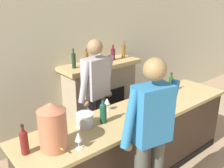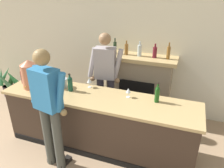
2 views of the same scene
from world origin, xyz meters
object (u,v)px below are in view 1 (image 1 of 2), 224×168
Objects in this scene: wine_bottle_merlot_tall at (171,83)px; wine_glass_by_dispenser at (152,92)px; person_bartender at (96,95)px; ice_bucket_steel at (85,120)px; wine_glass_front_right at (107,102)px; wine_bottle_riesling_slim at (103,112)px; copper_dispenser at (53,126)px; person_customer at (150,139)px; wine_bottle_burgundy_dark at (24,141)px; wine_glass_back_row at (78,137)px; fireplace_stone at (101,97)px.

wine_glass_by_dispenser is (-0.43, -0.01, -0.03)m from wine_bottle_merlot_tall.
person_bartender is 0.80m from ice_bucket_steel.
wine_bottle_riesling_slim is at bearing -136.53° from wine_glass_front_right.
wine_bottle_merlot_tall is (2.05, 0.22, -0.11)m from copper_dispenser.
copper_dispenser is (-0.73, 0.56, 0.17)m from person_customer.
wine_bottle_merlot_tall reaches higher than wine_bottle_riesling_slim.
ice_bucket_steel is at bearing 109.74° from person_customer.
wine_bottle_burgundy_dark is at bearing 158.29° from copper_dispenser.
wine_bottle_burgundy_dark reaches higher than wine_glass_back_row.
person_customer is at bearing -34.02° from wine_bottle_burgundy_dark.
fireplace_stone is at bearing 48.60° from person_bartender.
wine_bottle_riesling_slim is (0.68, 0.11, -0.11)m from copper_dispenser.
wine_bottle_riesling_slim is (-0.05, 0.67, 0.06)m from person_customer.
person_bartender reaches higher than copper_dispenser.
copper_dispenser is at bearing -170.84° from wine_bottle_riesling_slim.
fireplace_stone is 8.75× the size of wine_glass_back_row.
fireplace_stone reaches higher than copper_dispenser.
wine_bottle_merlot_tall is (1.32, 0.78, 0.06)m from person_customer.
copper_dispenser is at bearing -139.79° from fireplace_stone.
person_bartender is 0.73m from wine_bottle_riesling_slim.
ice_bucket_steel is 1.12× the size of wine_glass_back_row.
wine_bottle_riesling_slim is at bearing 27.84° from wine_glass_back_row.
copper_dispenser is (-1.54, -1.30, 0.54)m from fireplace_stone.
wine_bottle_burgundy_dark reaches higher than ice_bucket_steel.
person_customer is 6.11× the size of wine_bottle_burgundy_dark.
wine_bottle_riesling_slim is at bearing -125.86° from fireplace_stone.
wine_bottle_burgundy_dark reaches higher than wine_glass_by_dispenser.
wine_bottle_riesling_slim reaches higher than wine_glass_back_row.
person_bartender is at bearing 59.97° from wine_bottle_riesling_slim.
wine_glass_front_right is (-0.63, -0.97, 0.41)m from fireplace_stone.
wine_glass_back_row is at bearing -165.62° from wine_glass_by_dispenser.
wine_bottle_burgundy_dark is at bearing -153.65° from person_bartender.
fireplace_stone is 1.23m from wine_glass_front_right.
wine_glass_back_row is (-0.29, -0.33, 0.05)m from ice_bucket_steel.
copper_dispenser is 1.64m from wine_glass_by_dispenser.
ice_bucket_steel is 0.47m from wine_glass_front_right.
person_customer reaches higher than fireplace_stone.
wine_glass_by_dispenser is (0.58, -0.52, 0.06)m from person_bartender.
person_customer reaches higher than wine_glass_by_dispenser.
fireplace_stone is at bearing 94.19° from wine_glass_by_dispenser.
wine_glass_by_dispenser is at bearing -41.82° from person_bartender.
ice_bucket_steel is 1.15m from wine_glass_by_dispenser.
person_bartender reaches higher than wine_glass_front_right.
fireplace_stone reaches higher than wine_glass_by_dispenser.
wine_bottle_merlot_tall reaches higher than wine_glass_back_row.
wine_bottle_riesling_slim is at bearing -175.33° from wine_bottle_merlot_tall.
wine_bottle_riesling_slim reaches higher than ice_bucket_steel.
person_customer is 6.16× the size of wine_bottle_riesling_slim.
fireplace_stone is at bearing 40.21° from copper_dispenser.
person_customer is 1.54m from wine_bottle_merlot_tall.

